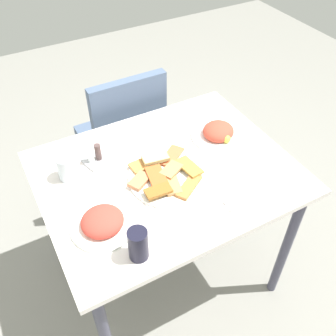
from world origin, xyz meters
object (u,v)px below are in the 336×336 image
Objects in this scene: dining_chair at (124,134)px; salad_plate_rice at (103,222)px; spoon at (245,198)px; soda_can at (138,244)px; paper_napkin at (248,201)px; pide_platter at (168,175)px; fork at (251,204)px; salad_plate_greens at (218,133)px; dining_table at (167,188)px; drinking_glass at (66,168)px; condiment_caddy at (95,157)px.

dining_chair is 3.97× the size of salad_plate_rice.
soda_can is at bearing -165.75° from spoon.
salad_plate_rice is at bearing 163.76° from paper_napkin.
pide_platter is (-0.07, -0.65, 0.27)m from dining_chair.
paper_napkin is at bearing 96.46° from fork.
dining_chair is 0.96m from fork.
salad_plate_rice reaches higher than paper_napkin.
fork is (0.20, -0.27, -0.01)m from pide_platter.
salad_plate_greens is 1.97× the size of soda_can.
salad_plate_greens is at bearing 20.85° from pide_platter.
soda_can is (-0.26, -0.27, 0.05)m from pide_platter.
dining_table is 4.20× the size of salad_plate_greens.
drinking_glass reaches higher than salad_plate_greens.
salad_plate_greens is at bearing -64.81° from dining_chair.
dining_chair is at bearing 47.49° from drinking_glass.
pide_platter is 3.13× the size of condiment_caddy.
salad_plate_greens is 2.30× the size of drinking_glass.
pide_platter reaches higher than fork.
condiment_caddy is at bearing -124.59° from dining_chair.
salad_plate_rice is 1.51× the size of paper_napkin.
fork is at bearing -40.27° from drinking_glass.
salad_plate_greens is at bearing -10.80° from condiment_caddy.
condiment_caddy is (-0.42, 0.48, 0.03)m from paper_napkin.
pide_platter reaches higher than spoon.
drinking_glass is at bearing 146.19° from fork.
drinking_glass is (-0.66, 0.07, 0.03)m from salad_plate_greens.
spoon is (-0.12, -0.36, -0.02)m from salad_plate_greens.
drinking_glass reaches higher than fork.
spoon is at bearing -49.66° from pide_platter.
salad_plate_rice reaches higher than spoon.
salad_plate_greens is at bearing 19.51° from salad_plate_rice.
dining_table is 6.61× the size of paper_napkin.
spoon is (0.13, -0.88, 0.26)m from dining_chair.
pide_platter is 1.99× the size of fork.
salad_plate_rice is (-0.32, -0.10, 0.01)m from pide_platter.
spoon is (0.00, 0.02, 0.00)m from paper_napkin.
spoon is (0.20, -0.24, -0.01)m from pide_platter.
fork is (0.19, -0.31, 0.11)m from dining_table.
dining_chair is 5.24× the size of fork.
soda_can is 0.46m from paper_napkin.
fork is at bearing -58.63° from dining_table.
paper_napkin is at bearing -81.82° from dining_chair.
salad_plate_rice is 0.54m from fork.
soda_can is 0.50m from condiment_caddy.
salad_plate_greens reaches higher than dining_table.
salad_plate_rice is 1.89× the size of soda_can.
dining_table is at bearing 127.84° from fork.
soda_can reaches higher than fork.
condiment_caddy is (-0.42, 0.50, 0.02)m from fork.
drinking_glass is 0.60× the size of fork.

